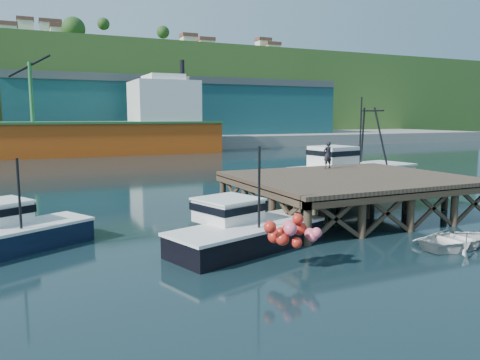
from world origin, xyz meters
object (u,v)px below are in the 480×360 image
dockworker (328,155)px  boat_navy (11,231)px  boat_black (243,229)px  trawler (352,170)px  dinghy (456,239)px

dockworker → boat_navy: bearing=6.2°
boat_black → dockworker: bearing=20.8°
trawler → dinghy: 15.93m
boat_navy → dinghy: 18.31m
trawler → boat_navy: bearing=-171.7°
dockworker → boat_black: bearing=32.8°
boat_black → dinghy: (8.02, -3.74, -0.42)m
dinghy → dockworker: bearing=-11.6°
trawler → dockworker: 6.14m
boat_black → boat_navy: bearing=140.0°
trawler → boat_black: bearing=-151.6°
dinghy → dockworker: 11.51m
boat_black → dinghy: bearing=-42.7°
boat_navy → dockworker: (18.06, 3.78, 2.22)m
trawler → dockworker: bearing=-152.4°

